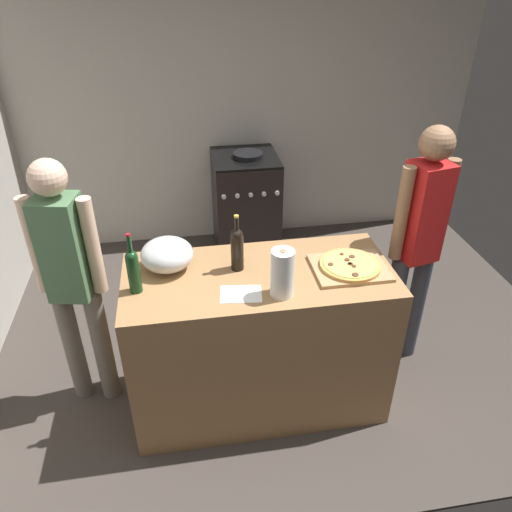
# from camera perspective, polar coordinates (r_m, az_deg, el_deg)

# --- Properties ---
(ground_plane) EXTENTS (4.36, 3.33, 0.02)m
(ground_plane) POSITION_cam_1_polar(r_m,az_deg,el_deg) (3.85, 0.44, -7.19)
(ground_plane) COLOR #3F3833
(kitchen_wall_rear) EXTENTS (4.36, 0.10, 2.60)m
(kitchen_wall_rear) POSITION_cam_1_polar(r_m,az_deg,el_deg) (4.53, -2.68, 17.58)
(kitchen_wall_rear) COLOR #BCB7AD
(kitchen_wall_rear) RESTS_ON ground_plane
(counter) EXTENTS (1.46, 0.67, 0.94)m
(counter) POSITION_cam_1_polar(r_m,az_deg,el_deg) (2.94, 0.32, -9.68)
(counter) COLOR #9E7247
(counter) RESTS_ON ground_plane
(cutting_board) EXTENTS (0.40, 0.32, 0.02)m
(cutting_board) POSITION_cam_1_polar(r_m,az_deg,el_deg) (2.72, 10.77, -1.36)
(cutting_board) COLOR tan
(cutting_board) RESTS_ON counter
(pizza) EXTENTS (0.33, 0.33, 0.03)m
(pizza) POSITION_cam_1_polar(r_m,az_deg,el_deg) (2.71, 10.81, -0.99)
(pizza) COLOR tan
(pizza) RESTS_ON cutting_board
(mixing_bowl) EXTENTS (0.28, 0.28, 0.17)m
(mixing_bowl) POSITION_cam_1_polar(r_m,az_deg,el_deg) (2.69, -10.25, 0.17)
(mixing_bowl) COLOR #B2B2B7
(mixing_bowl) RESTS_ON counter
(paper_towel_roll) EXTENTS (0.12, 0.12, 0.26)m
(paper_towel_roll) POSITION_cam_1_polar(r_m,az_deg,el_deg) (2.43, 3.07, -2.01)
(paper_towel_roll) COLOR white
(paper_towel_roll) RESTS_ON counter
(wine_bottle_clear) EXTENTS (0.07, 0.07, 0.32)m
(wine_bottle_clear) POSITION_cam_1_polar(r_m,az_deg,el_deg) (2.62, -2.20, 1.03)
(wine_bottle_clear) COLOR black
(wine_bottle_clear) RESTS_ON counter
(wine_bottle_green) EXTENTS (0.06, 0.06, 0.33)m
(wine_bottle_green) POSITION_cam_1_polar(r_m,az_deg,el_deg) (2.52, -14.01, -1.46)
(wine_bottle_green) COLOR #143819
(wine_bottle_green) RESTS_ON counter
(recipe_sheet) EXTENTS (0.23, 0.17, 0.00)m
(recipe_sheet) POSITION_cam_1_polar(r_m,az_deg,el_deg) (2.49, -1.76, -4.42)
(recipe_sheet) COLOR white
(recipe_sheet) RESTS_ON counter
(stove) EXTENTS (0.56, 0.61, 0.97)m
(stove) POSITION_cam_1_polar(r_m,az_deg,el_deg) (4.45, -1.21, 5.91)
(stove) COLOR black
(stove) RESTS_ON ground_plane
(person_in_stripes) EXTENTS (0.38, 0.24, 1.57)m
(person_in_stripes) POSITION_cam_1_polar(r_m,az_deg,el_deg) (2.88, -20.62, -2.17)
(person_in_stripes) COLOR slate
(person_in_stripes) RESTS_ON ground_plane
(person_in_red) EXTENTS (0.37, 0.24, 1.63)m
(person_in_red) POSITION_cam_1_polar(r_m,az_deg,el_deg) (3.13, 18.21, 1.91)
(person_in_red) COLOR #383D4C
(person_in_red) RESTS_ON ground_plane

